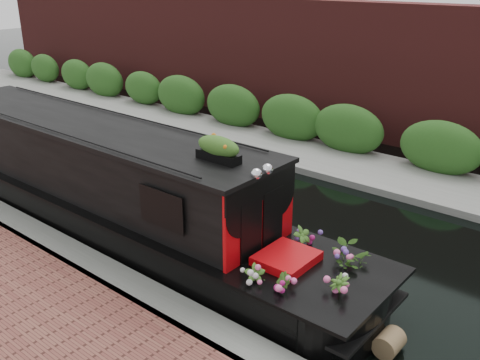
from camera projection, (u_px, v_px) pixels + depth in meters
The scene contains 7 objects.
ground at pixel (234, 217), 11.27m from camera, with size 80.00×80.00×0.00m, color black.
near_bank_coping at pixel (105, 282), 8.91m from camera, with size 40.00×0.60×0.50m, color slate.
far_bank_path at pixel (336, 165), 14.26m from camera, with size 40.00×2.40×0.34m, color gray.
far_hedge at pixel (352, 156), 14.91m from camera, with size 40.00×1.10×2.80m, color #28561C.
far_brick_wall at pixel (386, 139), 16.40m from camera, with size 40.00×1.00×8.00m, color #551E1D.
narrowboat at pixel (105, 188), 10.63m from camera, with size 11.46×2.09×2.69m.
rope_fender at pixel (389, 343), 7.20m from camera, with size 0.34×0.34×0.39m, color brown.
Camera 1 is at (6.64, -7.73, 4.86)m, focal length 40.00 mm.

